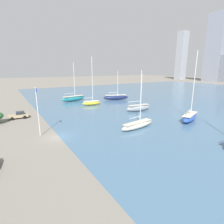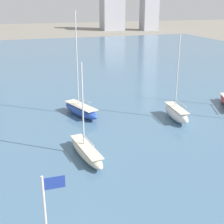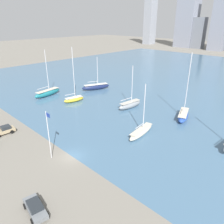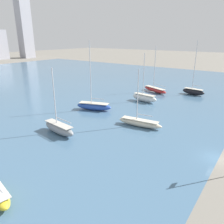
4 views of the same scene
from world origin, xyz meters
TOP-DOWN VIEW (x-y plane):
  - ground_plane at (0.00, 0.00)m, footprint 500.00×500.00m
  - sailboat_gray at (-7.71, 25.54)m, footprint 2.72×8.18m
  - sailboat_red at (31.87, 25.50)m, footprint 5.48×9.87m
  - sailboat_blue at (6.47, 29.35)m, footprint 5.19×8.92m
  - sailboat_white at (20.10, 23.00)m, footprint 2.47×7.59m
  - sailboat_black at (35.70, 14.53)m, footprint 2.47×6.90m
  - sailboat_cream at (3.99, 15.32)m, footprint 2.98×9.16m

SIDE VIEW (x-z plane):
  - ground_plane at x=0.00m, z-range 0.00..0.00m
  - sailboat_cream at x=3.99m, z-range -4.78..6.41m
  - sailboat_red at x=31.87m, z-range -6.26..8.00m
  - sailboat_blue at x=6.47m, z-range -7.06..9.09m
  - sailboat_gray at x=-7.71m, z-range -4.87..6.99m
  - sailboat_black at x=35.70m, z-range -6.82..9.02m
  - sailboat_white at x=20.10m, z-range -5.33..7.58m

